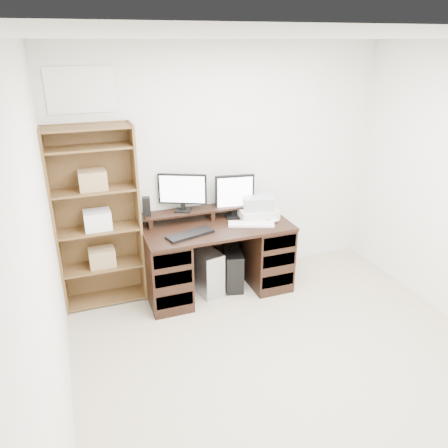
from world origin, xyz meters
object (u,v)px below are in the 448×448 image
monitor_small (235,194)px  bookshelf (97,217)px  tower_black (233,268)px  printer (258,213)px  tower_silver (205,270)px  desk (217,257)px  monitor_wide (182,190)px

monitor_small → bookshelf: (-1.40, 0.04, -0.08)m
tower_black → bookshelf: (-1.33, 0.19, 0.70)m
printer → bookshelf: bearing=178.6°
tower_silver → bookshelf: size_ratio=0.27×
tower_silver → tower_black: size_ratio=1.05×
desk → monitor_small: (0.26, 0.18, 0.61)m
printer → tower_black: printer is taller
desk → tower_silver: desk is taller
monitor_small → tower_black: bearing=-107.0°
monitor_wide → bookshelf: 0.87m
printer → desk: bearing=-168.8°
monitor_wide → monitor_small: monitor_wide is taller
monitor_small → tower_silver: 0.86m
monitor_wide → monitor_small: size_ratio=1.01×
desk → tower_silver: 0.20m
tower_silver → tower_black: (0.31, -0.02, -0.03)m
monitor_wide → bookshelf: size_ratio=0.26×
printer → tower_silver: size_ratio=0.82×
desk → bookshelf: (-1.14, 0.21, 0.53)m
monitor_small → tower_silver: size_ratio=0.94×
tower_silver → printer: bearing=-10.0°
bookshelf → monitor_wide: bearing=0.6°
monitor_wide → tower_silver: size_ratio=0.95×
monitor_wide → tower_silver: 0.88m
desk → monitor_wide: bearing=142.5°
monitor_small → bookshelf: 1.41m
monitor_small → printer: 0.32m
monitor_wide → monitor_small: (0.55, -0.05, -0.09)m
printer → bookshelf: (-1.62, 0.15, 0.12)m
desk → monitor_wide: 0.79m
tower_silver → bookshelf: (-1.02, 0.17, 0.68)m
monitor_wide → monitor_small: 0.56m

